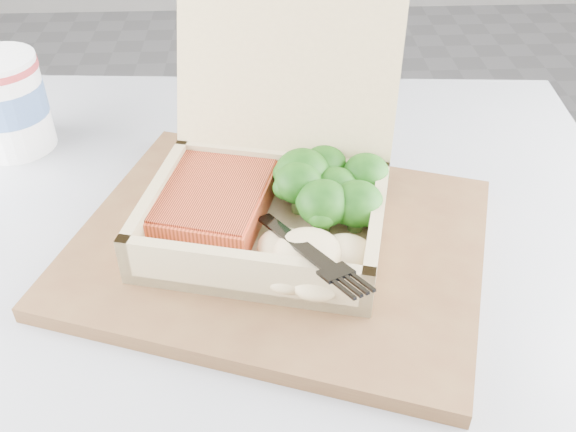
{
  "coord_description": "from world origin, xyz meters",
  "views": [
    {
      "loc": [
        0.03,
        -0.88,
        1.06
      ],
      "look_at": [
        0.05,
        -0.47,
        0.74
      ],
      "focal_mm": 40.0,
      "sensor_mm": 36.0,
      "label": 1
    }
  ],
  "objects_px": {
    "cafe_table": "(253,399)",
    "serving_tray": "(279,244)",
    "paper_cup": "(6,101)",
    "takeout_container": "(272,173)"
  },
  "relations": [
    {
      "from": "cafe_table",
      "to": "serving_tray",
      "type": "xyz_separation_m",
      "value": [
        0.03,
        0.02,
        0.19
      ]
    },
    {
      "from": "serving_tray",
      "to": "paper_cup",
      "type": "relative_size",
      "value": 3.34
    },
    {
      "from": "cafe_table",
      "to": "takeout_container",
      "type": "height_order",
      "value": "takeout_container"
    },
    {
      "from": "serving_tray",
      "to": "takeout_container",
      "type": "relative_size",
      "value": 1.4
    },
    {
      "from": "cafe_table",
      "to": "serving_tray",
      "type": "bearing_deg",
      "value": 36.49
    },
    {
      "from": "takeout_container",
      "to": "cafe_table",
      "type": "bearing_deg",
      "value": -100.84
    },
    {
      "from": "takeout_container",
      "to": "paper_cup",
      "type": "height_order",
      "value": "takeout_container"
    },
    {
      "from": "takeout_container",
      "to": "serving_tray",
      "type": "bearing_deg",
      "value": -68.5
    },
    {
      "from": "serving_tray",
      "to": "takeout_container",
      "type": "distance_m",
      "value": 0.06
    },
    {
      "from": "paper_cup",
      "to": "cafe_table",
      "type": "bearing_deg",
      "value": -40.14
    }
  ]
}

